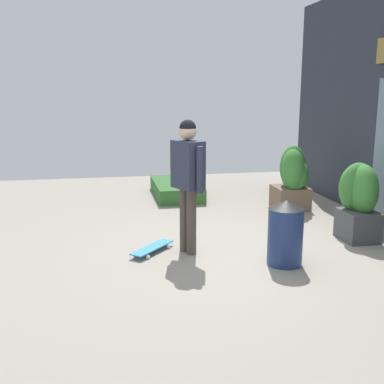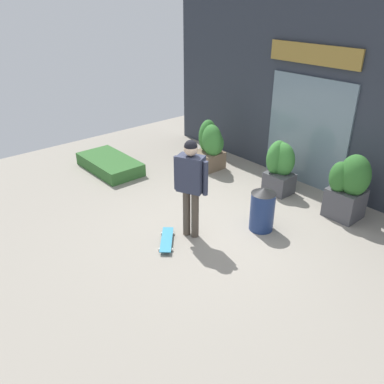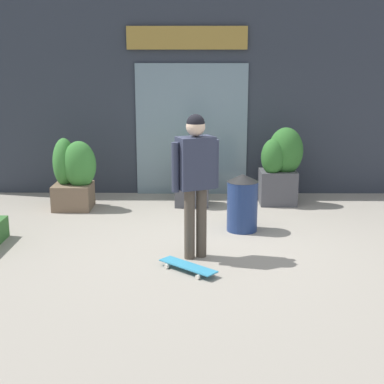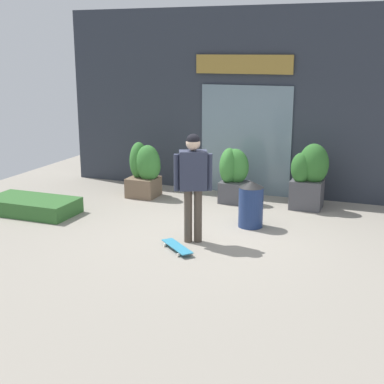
{
  "view_description": "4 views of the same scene",
  "coord_description": "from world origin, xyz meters",
  "px_view_note": "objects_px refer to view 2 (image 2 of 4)",
  "views": [
    {
      "loc": [
        5.82,
        -1.61,
        2.13
      ],
      "look_at": [
        -0.14,
        -0.48,
        0.82
      ],
      "focal_mm": 43.81,
      "sensor_mm": 36.0,
      "label": 1
    },
    {
      "loc": [
        4.47,
        -4.43,
        3.91
      ],
      "look_at": [
        -0.14,
        -0.48,
        0.82
      ],
      "focal_mm": 37.46,
      "sensor_mm": 36.0,
      "label": 2
    },
    {
      "loc": [
        -0.08,
        -7.02,
        2.4
      ],
      "look_at": [
        -0.14,
        -0.48,
        0.82
      ],
      "focal_mm": 51.51,
      "sensor_mm": 36.0,
      "label": 3
    },
    {
      "loc": [
        2.94,
        -8.42,
        3.04
      ],
      "look_at": [
        -0.14,
        -0.48,
        0.82
      ],
      "focal_mm": 51.06,
      "sensor_mm": 36.0,
      "label": 4
    }
  ],
  "objects_px": {
    "skateboard": "(167,240)",
    "skateboarder": "(191,179)",
    "planter_box_left": "(349,185)",
    "planter_box_right": "(280,165)",
    "trash_bin": "(262,209)",
    "planter_box_mid": "(210,145)"
  },
  "relations": [
    {
      "from": "skateboard",
      "to": "skateboarder",
      "type": "bearing_deg",
      "value": 121.19
    },
    {
      "from": "planter_box_left",
      "to": "skateboarder",
      "type": "bearing_deg",
      "value": -118.09
    },
    {
      "from": "planter_box_right",
      "to": "trash_bin",
      "type": "height_order",
      "value": "planter_box_right"
    },
    {
      "from": "planter_box_left",
      "to": "trash_bin",
      "type": "height_order",
      "value": "planter_box_left"
    },
    {
      "from": "skateboard",
      "to": "planter_box_mid",
      "type": "xyz_separation_m",
      "value": [
        -1.9,
        2.77,
        0.53
      ]
    },
    {
      "from": "skateboard",
      "to": "trash_bin",
      "type": "height_order",
      "value": "trash_bin"
    },
    {
      "from": "planter_box_right",
      "to": "trash_bin",
      "type": "xyz_separation_m",
      "value": [
        0.78,
        -1.44,
        -0.19
      ]
    },
    {
      "from": "skateboard",
      "to": "trash_bin",
      "type": "distance_m",
      "value": 1.79
    },
    {
      "from": "skateboard",
      "to": "planter_box_left",
      "type": "xyz_separation_m",
      "value": [
        1.49,
        3.11,
        0.61
      ]
    },
    {
      "from": "planter_box_left",
      "to": "planter_box_mid",
      "type": "distance_m",
      "value": 3.41
    },
    {
      "from": "skateboarder",
      "to": "skateboard",
      "type": "xyz_separation_m",
      "value": [
        -0.09,
        -0.47,
        -1.04
      ]
    },
    {
      "from": "planter_box_right",
      "to": "trash_bin",
      "type": "bearing_deg",
      "value": -61.51
    },
    {
      "from": "planter_box_left",
      "to": "planter_box_right",
      "type": "relative_size",
      "value": 1.16
    },
    {
      "from": "skateboarder",
      "to": "planter_box_left",
      "type": "xyz_separation_m",
      "value": [
        1.41,
        2.63,
        -0.42
      ]
    },
    {
      "from": "skateboarder",
      "to": "skateboard",
      "type": "distance_m",
      "value": 1.14
    },
    {
      "from": "planter_box_right",
      "to": "planter_box_left",
      "type": "bearing_deg",
      "value": 3.1
    },
    {
      "from": "trash_bin",
      "to": "skateboard",
      "type": "bearing_deg",
      "value": -115.38
    },
    {
      "from": "planter_box_left",
      "to": "trash_bin",
      "type": "distance_m",
      "value": 1.71
    },
    {
      "from": "planter_box_left",
      "to": "planter_box_mid",
      "type": "bearing_deg",
      "value": -174.39
    },
    {
      "from": "planter_box_left",
      "to": "trash_bin",
      "type": "bearing_deg",
      "value": -115.92
    },
    {
      "from": "planter_box_right",
      "to": "trash_bin",
      "type": "distance_m",
      "value": 1.65
    },
    {
      "from": "planter_box_left",
      "to": "planter_box_right",
      "type": "distance_m",
      "value": 1.53
    }
  ]
}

